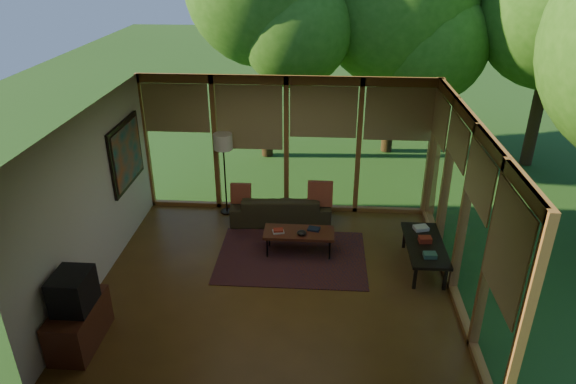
# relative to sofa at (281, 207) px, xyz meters

# --- Properties ---
(floor) EXTENTS (5.50, 5.50, 0.00)m
(floor) POSITION_rel_sofa_xyz_m (0.08, -2.00, -0.28)
(floor) COLOR brown
(floor) RESTS_ON ground
(ceiling) EXTENTS (5.50, 5.50, 0.00)m
(ceiling) POSITION_rel_sofa_xyz_m (0.08, -2.00, 2.42)
(ceiling) COLOR silver
(ceiling) RESTS_ON ground
(wall_left) EXTENTS (0.04, 5.00, 2.70)m
(wall_left) POSITION_rel_sofa_xyz_m (-2.67, -2.00, 1.07)
(wall_left) COLOR silver
(wall_left) RESTS_ON ground
(wall_front) EXTENTS (5.50, 0.04, 2.70)m
(wall_front) POSITION_rel_sofa_xyz_m (0.08, -4.50, 1.07)
(wall_front) COLOR silver
(wall_front) RESTS_ON ground
(window_wall_back) EXTENTS (5.50, 0.12, 2.70)m
(window_wall_back) POSITION_rel_sofa_xyz_m (0.08, 0.50, 1.07)
(window_wall_back) COLOR #9F6631
(window_wall_back) RESTS_ON ground
(window_wall_right) EXTENTS (0.12, 5.00, 2.70)m
(window_wall_right) POSITION_rel_sofa_xyz_m (2.83, -2.00, 1.07)
(window_wall_right) COLOR #9F6631
(window_wall_right) RESTS_ON ground
(exterior_lawn) EXTENTS (40.00, 40.00, 0.00)m
(exterior_lawn) POSITION_rel_sofa_xyz_m (8.08, 6.00, -0.29)
(exterior_lawn) COLOR #26531F
(exterior_lawn) RESTS_ON ground
(tree_ne) EXTENTS (3.69, 3.69, 5.35)m
(tree_ne) POSITION_rel_sofa_xyz_m (2.43, 3.98, 3.22)
(tree_ne) COLOR #3A2915
(tree_ne) RESTS_ON ground
(tree_far) EXTENTS (3.35, 3.35, 5.20)m
(tree_far) POSITION_rel_sofa_xyz_m (5.73, 3.24, 3.24)
(tree_far) COLOR #3A2915
(tree_far) RESTS_ON ground
(rug) EXTENTS (2.52, 1.78, 0.01)m
(rug) POSITION_rel_sofa_xyz_m (0.29, -1.29, -0.27)
(rug) COLOR maroon
(rug) RESTS_ON floor
(sofa) EXTENTS (1.95, 0.87, 0.56)m
(sofa) POSITION_rel_sofa_xyz_m (0.00, 0.00, 0.00)
(sofa) COLOR #37311B
(sofa) RESTS_ON floor
(pillow_left) EXTENTS (0.38, 0.20, 0.40)m
(pillow_left) POSITION_rel_sofa_xyz_m (-0.75, -0.05, 0.29)
(pillow_left) COLOR maroon
(pillow_left) RESTS_ON sofa
(pillow_right) EXTENTS (0.47, 0.25, 0.49)m
(pillow_right) POSITION_rel_sofa_xyz_m (0.75, -0.05, 0.34)
(pillow_right) COLOR maroon
(pillow_right) RESTS_ON sofa
(ct_book_lower) EXTENTS (0.22, 0.19, 0.03)m
(ct_book_lower) POSITION_rel_sofa_xyz_m (0.06, -1.19, 0.16)
(ct_book_lower) COLOR beige
(ct_book_lower) RESTS_ON coffee_table
(ct_book_upper) EXTENTS (0.18, 0.15, 0.03)m
(ct_book_upper) POSITION_rel_sofa_xyz_m (0.06, -1.19, 0.19)
(ct_book_upper) COLOR maroon
(ct_book_upper) RESTS_ON coffee_table
(ct_book_side) EXTENTS (0.23, 0.19, 0.03)m
(ct_book_side) POSITION_rel_sofa_xyz_m (0.66, -1.06, 0.16)
(ct_book_side) COLOR black
(ct_book_side) RESTS_ON coffee_table
(ct_bowl) EXTENTS (0.16, 0.16, 0.07)m
(ct_bowl) POSITION_rel_sofa_xyz_m (0.46, -1.24, 0.18)
(ct_bowl) COLOR black
(ct_bowl) RESTS_ON coffee_table
(media_cabinet) EXTENTS (0.50, 1.00, 0.60)m
(media_cabinet) POSITION_rel_sofa_xyz_m (-2.39, -3.56, 0.02)
(media_cabinet) COLOR #582718
(media_cabinet) RESTS_ON floor
(television) EXTENTS (0.45, 0.55, 0.50)m
(television) POSITION_rel_sofa_xyz_m (-2.37, -3.56, 0.57)
(television) COLOR black
(television) RESTS_ON media_cabinet
(console_book_a) EXTENTS (0.20, 0.15, 0.07)m
(console_book_a) POSITION_rel_sofa_xyz_m (2.48, -1.83, 0.21)
(console_book_a) COLOR #396350
(console_book_a) RESTS_ON side_console
(console_book_b) EXTENTS (0.21, 0.16, 0.09)m
(console_book_b) POSITION_rel_sofa_xyz_m (2.48, -1.38, 0.22)
(console_book_b) COLOR maroon
(console_book_b) RESTS_ON side_console
(console_book_c) EXTENTS (0.27, 0.23, 0.06)m
(console_book_c) POSITION_rel_sofa_xyz_m (2.48, -0.98, 0.21)
(console_book_c) COLOR beige
(console_book_c) RESTS_ON side_console
(floor_lamp) EXTENTS (0.36, 0.36, 1.65)m
(floor_lamp) POSITION_rel_sofa_xyz_m (-1.10, 0.26, 1.13)
(floor_lamp) COLOR black
(floor_lamp) RESTS_ON floor
(coffee_table) EXTENTS (1.20, 0.50, 0.43)m
(coffee_table) POSITION_rel_sofa_xyz_m (0.41, -1.14, 0.11)
(coffee_table) COLOR #582718
(coffee_table) RESTS_ON floor
(side_console) EXTENTS (0.60, 1.40, 0.46)m
(side_console) POSITION_rel_sofa_xyz_m (2.48, -1.43, 0.13)
(side_console) COLOR black
(side_console) RESTS_ON floor
(wall_painting) EXTENTS (0.06, 1.35, 1.15)m
(wall_painting) POSITION_rel_sofa_xyz_m (-2.64, -0.60, 1.27)
(wall_painting) COLOR black
(wall_painting) RESTS_ON wall_left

